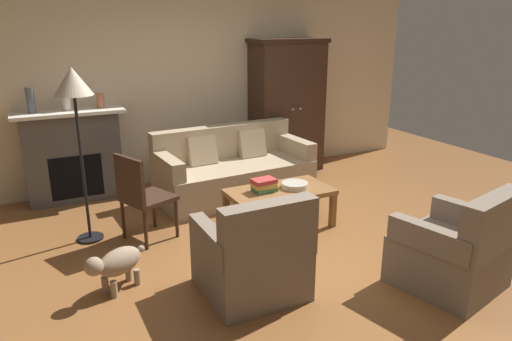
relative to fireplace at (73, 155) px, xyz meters
name	(u,v)px	position (x,y,z in m)	size (l,w,h in m)	color
ground_plane	(275,249)	(1.55, -2.30, -0.57)	(9.60, 9.60, 0.00)	brown
back_wall	(185,77)	(1.55, 0.25, 0.83)	(7.20, 0.10, 2.80)	beige
fireplace	(73,155)	(0.00, 0.00, 0.00)	(1.26, 0.48, 1.12)	#4C4947
armoire	(287,106)	(2.95, -0.08, 0.38)	(1.06, 0.57, 1.90)	#382319
couch	(233,172)	(1.79, -0.76, -0.25)	(1.96, 0.96, 0.86)	tan
coffee_table	(280,195)	(1.85, -1.85, -0.20)	(1.10, 0.60, 0.42)	olive
fruit_bowl	(295,185)	(2.03, -1.87, -0.12)	(0.29, 0.29, 0.06)	beige
book_stack	(264,185)	(1.68, -1.82, -0.08)	(0.26, 0.20, 0.14)	#427A4C
mantel_vase_slate	(31,100)	(-0.38, -0.02, 0.70)	(0.10, 0.10, 0.29)	#565B66
mantel_vase_cream	(66,97)	(0.00, -0.02, 0.71)	(0.09, 0.09, 0.31)	beige
mantel_vase_terracotta	(100,101)	(0.38, -0.02, 0.64)	(0.09, 0.09, 0.18)	#A86042
armchair_near_left	(253,258)	(1.01, -2.91, -0.25)	(0.78, 0.77, 0.88)	#756656
armchair_near_right	(455,252)	(2.54, -3.56, -0.25)	(0.92, 0.93, 0.88)	#756656
side_chair_wooden	(140,193)	(0.45, -1.54, -0.06)	(0.57, 0.57, 0.90)	#382319
floor_lamp	(74,92)	(-0.03, -1.27, 0.93)	(0.36, 0.36, 1.73)	black
dog	(116,263)	(0.04, -2.38, -0.32)	(0.52, 0.37, 0.39)	gray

